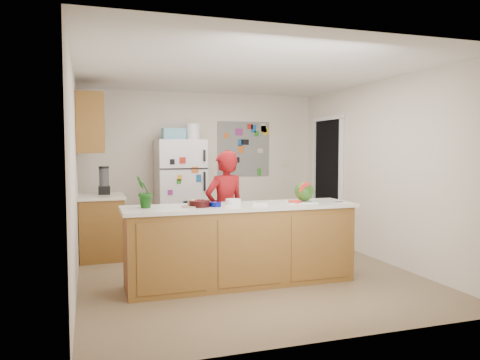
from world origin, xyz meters
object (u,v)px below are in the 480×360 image
object	(u,v)px
watermelon	(304,191)
person	(225,211)
refrigerator	(180,193)
cherry_bowl	(199,204)

from	to	relation	value
watermelon	person	bearing A→B (deg)	142.61
refrigerator	cherry_bowl	xyz separation A→B (m)	(-0.24, -2.42, 0.11)
refrigerator	watermelon	world-z (taller)	refrigerator
person	watermelon	xyz separation A→B (m)	(0.81, -0.62, 0.28)
watermelon	refrigerator	bearing A→B (deg)	113.82
refrigerator	cherry_bowl	bearing A→B (deg)	-95.78
person	refrigerator	bearing A→B (deg)	-97.51
watermelon	cherry_bowl	xyz separation A→B (m)	(-1.29, -0.04, -0.09)
refrigerator	person	bearing A→B (deg)	-82.22
refrigerator	cherry_bowl	world-z (taller)	refrigerator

